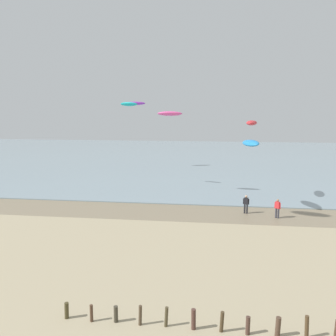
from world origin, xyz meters
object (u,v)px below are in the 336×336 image
(kite_aloft_1, at_px, (251,143))
(kite_aloft_6, at_px, (170,114))
(person_mid_beach, at_px, (277,208))
(kite_aloft_0, at_px, (252,123))
(kite_aloft_4, at_px, (135,103))
(person_nearest_camera, at_px, (246,204))
(kite_aloft_7, at_px, (129,104))

(kite_aloft_1, height_order, kite_aloft_6, kite_aloft_6)
(person_mid_beach, xyz_separation_m, kite_aloft_0, (-1.84, 6.30, 7.15))
(person_mid_beach, xyz_separation_m, kite_aloft_4, (-17.99, 23.99, 9.43))
(person_nearest_camera, distance_m, kite_aloft_6, 12.88)
(kite_aloft_0, distance_m, kite_aloft_4, 24.06)
(kite_aloft_4, distance_m, kite_aloft_7, 13.67)
(kite_aloft_7, bearing_deg, person_mid_beach, -15.54)
(person_mid_beach, bearing_deg, kite_aloft_6, 144.72)
(kite_aloft_1, xyz_separation_m, kite_aloft_6, (-8.13, 5.30, 2.60))
(person_nearest_camera, bearing_deg, kite_aloft_6, 141.13)
(person_nearest_camera, xyz_separation_m, kite_aloft_7, (-13.10, 9.44, 9.12))
(kite_aloft_1, bearing_deg, kite_aloft_4, -160.70)
(kite_aloft_1, relative_size, kite_aloft_7, 1.39)
(kite_aloft_4, distance_m, kite_aloft_6, 18.30)
(kite_aloft_1, xyz_separation_m, kite_aloft_7, (-13.40, 8.44, 3.65))
(kite_aloft_1, height_order, kite_aloft_7, kite_aloft_7)
(kite_aloft_0, bearing_deg, kite_aloft_1, -174.43)
(kite_aloft_0, bearing_deg, kite_aloft_6, 94.67)
(kite_aloft_0, xyz_separation_m, kite_aloft_6, (-8.59, 1.08, 0.91))
(kite_aloft_1, xyz_separation_m, kite_aloft_4, (-15.69, 21.91, 3.96))
(person_nearest_camera, bearing_deg, kite_aloft_7, 144.20)
(kite_aloft_7, bearing_deg, person_nearest_camera, -17.53)
(kite_aloft_4, xyz_separation_m, kite_aloft_6, (7.56, -16.61, -1.37))
(kite_aloft_0, height_order, kite_aloft_4, kite_aloft_4)
(kite_aloft_0, bearing_deg, kite_aloft_4, 54.22)
(kite_aloft_6, xyz_separation_m, kite_aloft_7, (-5.27, 3.14, 1.06))
(person_mid_beach, relative_size, kite_aloft_1, 0.54)
(kite_aloft_1, bearing_deg, person_nearest_camera, -33.01)
(kite_aloft_4, height_order, kite_aloft_6, kite_aloft_4)
(person_nearest_camera, height_order, kite_aloft_0, kite_aloft_0)
(kite_aloft_4, relative_size, kite_aloft_7, 1.43)
(person_nearest_camera, relative_size, kite_aloft_0, 0.54)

